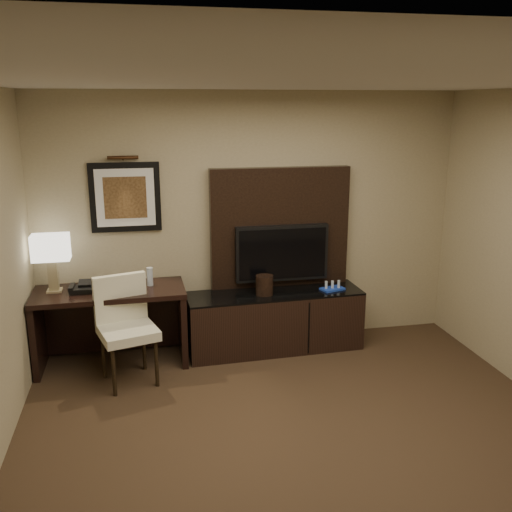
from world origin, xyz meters
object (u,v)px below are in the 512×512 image
object	(u,v)px
table_lamp	(52,263)
desk_phone	(82,287)
credenza	(274,321)
tv	(282,253)
water_bottle	(150,277)
ice_bucket	(264,285)
minibar_tray	(332,286)
desk	(112,327)
desk_chair	(128,331)

from	to	relation	value
table_lamp	desk_phone	world-z (taller)	table_lamp
credenza	tv	world-z (taller)	tv
water_bottle	ice_bucket	xyz separation A→B (m)	(1.16, -0.08, -0.14)
table_lamp	minibar_tray	xyz separation A→B (m)	(2.83, -0.07, -0.39)
water_bottle	minibar_tray	xyz separation A→B (m)	(1.91, -0.07, -0.20)
table_lamp	desk_phone	size ratio (longest dim) A/B	2.61
credenza	ice_bucket	xyz separation A→B (m)	(-0.12, -0.04, 0.42)
credenza	minibar_tray	size ratio (longest dim) A/B	7.54
desk	desk_phone	world-z (taller)	desk_phone
ice_bucket	desk_phone	bearing A→B (deg)	179.93
desk_phone	water_bottle	xyz separation A→B (m)	(0.66, 0.08, 0.04)
desk_phone	water_bottle	world-z (taller)	water_bottle
credenza	tv	bearing A→B (deg)	53.18
ice_bucket	tv	bearing A→B (deg)	40.97
table_lamp	ice_bucket	xyz separation A→B (m)	(2.09, -0.07, -0.33)
ice_bucket	minibar_tray	distance (m)	0.75
credenza	table_lamp	bearing A→B (deg)	177.07
credenza	table_lamp	xyz separation A→B (m)	(-2.21, 0.03, 0.75)
tv	water_bottle	xyz separation A→B (m)	(-1.40, -0.13, -0.14)
tv	table_lamp	xyz separation A→B (m)	(-2.32, -0.13, 0.05)
desk_chair	ice_bucket	distance (m)	1.48
desk	minibar_tray	xyz separation A→B (m)	(2.31, -0.01, 0.29)
desk_chair	minibar_tray	world-z (taller)	desk_chair
tv	desk_phone	world-z (taller)	tv
table_lamp	water_bottle	world-z (taller)	table_lamp
tv	ice_bucket	bearing A→B (deg)	-139.03
desk	tv	world-z (taller)	tv
credenza	desk_chair	size ratio (longest dim) A/B	1.79
tv	desk_chair	size ratio (longest dim) A/B	0.96
ice_bucket	minibar_tray	size ratio (longest dim) A/B	0.83
table_lamp	water_bottle	distance (m)	0.94
tv	credenza	bearing A→B (deg)	-124.71
ice_bucket	minibar_tray	world-z (taller)	ice_bucket
desk_phone	ice_bucket	world-z (taller)	desk_phone
credenza	desk_phone	bearing A→B (deg)	178.97
table_lamp	minibar_tray	world-z (taller)	table_lamp
desk_chair	water_bottle	distance (m)	0.67
desk_phone	minibar_tray	bearing A→B (deg)	2.23
credenza	minibar_tray	distance (m)	0.72
credenza	desk_phone	distance (m)	2.01
credenza	ice_bucket	bearing A→B (deg)	-164.23
desk_phone	minibar_tray	world-z (taller)	desk_phone
desk	tv	bearing A→B (deg)	4.96
desk	ice_bucket	distance (m)	1.60
desk	minibar_tray	world-z (taller)	desk
table_lamp	water_bottle	size ratio (longest dim) A/B	3.06
table_lamp	ice_bucket	size ratio (longest dim) A/B	2.80
desk	tv	xyz separation A→B (m)	(1.80, 0.19, 0.63)
tv	ice_bucket	world-z (taller)	tv
desk_phone	desk_chair	bearing A→B (deg)	-43.34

